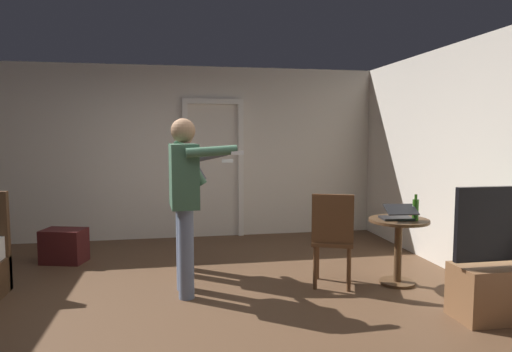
% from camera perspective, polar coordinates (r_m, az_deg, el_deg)
% --- Properties ---
extents(ground_plane, '(6.97, 6.97, 0.00)m').
position_cam_1_polar(ground_plane, '(4.53, -10.35, -15.36)').
color(ground_plane, brown).
extents(wall_back, '(6.58, 0.12, 2.62)m').
position_cam_1_polar(wall_back, '(7.05, -10.54, 2.89)').
color(wall_back, silver).
rests_on(wall_back, ground_plane).
extents(wall_right, '(0.12, 5.71, 2.62)m').
position_cam_1_polar(wall_right, '(5.33, 26.70, 1.67)').
color(wall_right, silver).
rests_on(wall_right, ground_plane).
extents(doorway_frame, '(0.93, 0.08, 2.13)m').
position_cam_1_polar(doorway_frame, '(7.00, -5.39, 2.23)').
color(doorway_frame, white).
rests_on(doorway_frame, ground_plane).
extents(tv_flatscreen, '(1.09, 0.40, 1.16)m').
position_cam_1_polar(tv_flatscreen, '(4.58, 29.31, -11.25)').
color(tv_flatscreen, brown).
rests_on(tv_flatscreen, ground_plane).
extents(side_table, '(0.62, 0.62, 0.70)m').
position_cam_1_polar(side_table, '(5.06, 17.50, -7.75)').
color(side_table, '#4C331E').
rests_on(side_table, ground_plane).
extents(laptop, '(0.36, 0.36, 0.17)m').
position_cam_1_polar(laptop, '(4.96, 17.46, -4.71)').
color(laptop, black).
rests_on(laptop, side_table).
extents(bottle_on_table, '(0.06, 0.06, 0.27)m').
position_cam_1_polar(bottle_on_table, '(5.00, 19.46, -3.96)').
color(bottle_on_table, '#285814').
rests_on(bottle_on_table, side_table).
extents(wooden_chair, '(0.55, 0.55, 0.99)m').
position_cam_1_polar(wooden_chair, '(4.78, 9.64, -7.44)').
color(wooden_chair, brown).
rests_on(wooden_chair, ground_plane).
extents(person_blue_shirt, '(0.70, 0.63, 1.75)m').
position_cam_1_polar(person_blue_shirt, '(4.50, -8.94, -2.01)').
color(person_blue_shirt, slate).
rests_on(person_blue_shirt, ground_plane).
extents(person_striped_shirt, '(0.67, 0.60, 1.69)m').
position_cam_1_polar(person_striped_shirt, '(5.22, -8.94, -1.52)').
color(person_striped_shirt, gray).
rests_on(person_striped_shirt, ground_plane).
extents(suitcase_dark, '(0.57, 0.46, 0.42)m').
position_cam_1_polar(suitcase_dark, '(6.16, -23.02, -8.10)').
color(suitcase_dark, '#4C1919').
rests_on(suitcase_dark, ground_plane).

